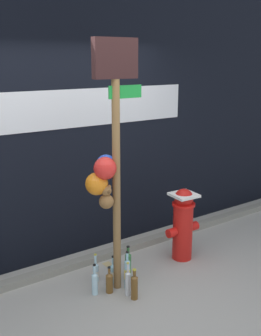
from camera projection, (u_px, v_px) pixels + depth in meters
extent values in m
plane|color=#9E9B93|center=(135.00, 312.00, 3.79)|extent=(14.00, 14.00, 0.00)
cube|color=black|center=(58.00, 100.00, 4.49)|extent=(10.00, 0.20, 3.71)
cube|color=gray|center=(81.00, 262.00, 4.64)|extent=(8.00, 0.12, 0.08)
cylinder|color=olive|center=(116.00, 176.00, 3.90)|extent=(0.08, 0.08, 2.41)
cube|color=#198C33|center=(125.00, 92.00, 3.75)|extent=(0.36, 0.02, 0.12)
cube|color=black|center=(115.00, 58.00, 3.61)|extent=(0.44, 0.10, 0.36)
sphere|color=orange|center=(97.00, 184.00, 3.86)|extent=(0.22, 0.22, 0.22)
sphere|color=red|center=(105.00, 168.00, 3.80)|extent=(0.22, 0.22, 0.22)
sphere|color=blue|center=(106.00, 165.00, 3.98)|extent=(0.20, 0.20, 0.20)
sphere|color=brown|center=(106.00, 201.00, 3.88)|extent=(0.14, 0.14, 0.14)
sphere|color=brown|center=(106.00, 191.00, 3.85)|extent=(0.10, 0.10, 0.10)
sphere|color=brown|center=(103.00, 188.00, 3.82)|extent=(0.04, 0.04, 0.04)
sphere|color=brown|center=(109.00, 187.00, 3.86)|extent=(0.04, 0.04, 0.04)
sphere|color=brown|center=(109.00, 192.00, 3.81)|extent=(0.04, 0.04, 0.04)
cylinder|color=red|center=(183.00, 232.00, 4.74)|extent=(0.23, 0.23, 0.66)
cylinder|color=red|center=(184.00, 204.00, 4.65)|extent=(0.27, 0.27, 0.03)
sphere|color=red|center=(184.00, 198.00, 4.63)|extent=(0.22, 0.22, 0.22)
cylinder|color=red|center=(172.00, 233.00, 4.64)|extent=(0.10, 0.10, 0.10)
cylinder|color=red|center=(193.00, 226.00, 4.83)|extent=(0.10, 0.10, 0.10)
cube|color=white|center=(184.00, 195.00, 4.62)|extent=(0.29, 0.29, 0.03)
cylinder|color=brown|center=(109.00, 284.00, 4.09)|extent=(0.07, 0.07, 0.19)
cone|color=brown|center=(109.00, 274.00, 4.07)|extent=(0.07, 0.07, 0.03)
cylinder|color=brown|center=(109.00, 271.00, 4.05)|extent=(0.03, 0.03, 0.06)
cylinder|color=black|center=(109.00, 268.00, 4.05)|extent=(0.03, 0.03, 0.01)
cylinder|color=brown|center=(134.00, 288.00, 3.98)|extent=(0.07, 0.07, 0.23)
cone|color=brown|center=(134.00, 276.00, 3.94)|extent=(0.07, 0.07, 0.03)
cylinder|color=brown|center=(134.00, 273.00, 3.93)|extent=(0.03, 0.03, 0.05)
cylinder|color=gold|center=(134.00, 270.00, 3.92)|extent=(0.04, 0.04, 0.01)
cylinder|color=#93CCE0|center=(127.00, 275.00, 4.16)|extent=(0.06, 0.06, 0.30)
cone|color=#93CCE0|center=(127.00, 261.00, 4.12)|extent=(0.06, 0.06, 0.02)
cylinder|color=#93CCE0|center=(127.00, 256.00, 4.10)|extent=(0.03, 0.03, 0.08)
cylinder|color=#D8C64C|center=(127.00, 274.00, 4.16)|extent=(0.06, 0.06, 0.11)
cylinder|color=black|center=(127.00, 252.00, 4.09)|extent=(0.03, 0.03, 0.01)
cylinder|color=#B2DBEA|center=(95.00, 285.00, 4.06)|extent=(0.06, 0.06, 0.21)
cone|color=#B2DBEA|center=(95.00, 274.00, 4.03)|extent=(0.06, 0.06, 0.03)
cylinder|color=#B2DBEA|center=(94.00, 269.00, 4.01)|extent=(0.03, 0.03, 0.08)
cylinder|color=black|center=(94.00, 265.00, 4.00)|extent=(0.03, 0.03, 0.01)
cylinder|color=#93CCE0|center=(113.00, 274.00, 4.28)|extent=(0.06, 0.06, 0.18)
cone|color=#93CCE0|center=(113.00, 265.00, 4.26)|extent=(0.06, 0.06, 0.03)
cylinder|color=#93CCE0|center=(113.00, 261.00, 4.24)|extent=(0.03, 0.03, 0.08)
cylinder|color=silver|center=(113.00, 273.00, 4.28)|extent=(0.07, 0.07, 0.05)
cylinder|color=black|center=(113.00, 257.00, 4.23)|extent=(0.03, 0.03, 0.01)
cylinder|color=#337038|center=(128.00, 267.00, 4.33)|extent=(0.07, 0.07, 0.28)
cone|color=#337038|center=(128.00, 254.00, 4.29)|extent=(0.07, 0.07, 0.03)
cylinder|color=#337038|center=(128.00, 250.00, 4.27)|extent=(0.03, 0.03, 0.07)
cylinder|color=black|center=(128.00, 247.00, 4.26)|extent=(0.03, 0.03, 0.01)
cylinder|color=#B2DBEA|center=(96.00, 273.00, 4.30)|extent=(0.06, 0.06, 0.19)
cone|color=#B2DBEA|center=(96.00, 264.00, 4.28)|extent=(0.06, 0.06, 0.03)
cylinder|color=#B2DBEA|center=(95.00, 259.00, 4.26)|extent=(0.03, 0.03, 0.09)
cylinder|color=silver|center=(96.00, 274.00, 4.31)|extent=(0.07, 0.07, 0.06)
cylinder|color=gold|center=(95.00, 255.00, 4.25)|extent=(0.03, 0.03, 0.01)
cylinder|color=silver|center=(128.00, 284.00, 4.04)|extent=(0.06, 0.06, 0.24)
cone|color=silver|center=(128.00, 273.00, 4.01)|extent=(0.06, 0.06, 0.02)
cylinder|color=silver|center=(128.00, 268.00, 3.99)|extent=(0.02, 0.02, 0.09)
cylinder|color=gold|center=(128.00, 263.00, 3.98)|extent=(0.03, 0.03, 0.01)
cube|color=tan|center=(108.00, 264.00, 4.67)|extent=(0.09, 0.11, 0.01)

